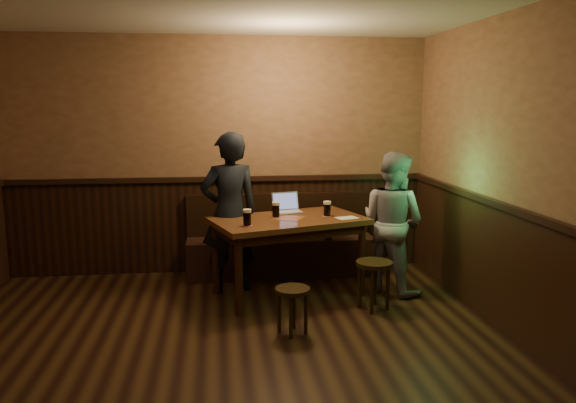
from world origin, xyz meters
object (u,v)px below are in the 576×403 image
(stool_right, at_px, (374,271))
(person_grey, at_px, (392,222))
(pint_left, at_px, (247,217))
(pint_mid, at_px, (276,210))
(person_suit, at_px, (230,213))
(pint_right, at_px, (327,209))
(laptop, at_px, (287,207))
(bench, at_px, (280,248))
(pub_table, at_px, (288,228))
(stool_left, at_px, (292,297))

(stool_right, distance_m, person_grey, 0.73)
(stool_right, distance_m, pint_left, 1.35)
(pint_mid, height_order, person_suit, person_suit)
(pint_mid, distance_m, pint_right, 0.55)
(pint_mid, bearing_deg, stool_right, -33.50)
(laptop, bearing_deg, pint_right, -47.65)
(pint_mid, relative_size, person_grey, 0.11)
(laptop, height_order, person_suit, person_suit)
(bench, height_order, pub_table, bench)
(pint_mid, bearing_deg, pub_table, -23.12)
(bench, height_order, person_suit, person_suit)
(pint_left, height_order, person_grey, person_grey)
(stool_left, bearing_deg, bench, 86.95)
(pint_right, bearing_deg, laptop, 145.02)
(bench, relative_size, pub_table, 1.26)
(person_suit, bearing_deg, pint_left, 92.71)
(pub_table, distance_m, laptop, 0.37)
(pint_right, bearing_deg, pint_left, -156.91)
(stool_left, bearing_deg, person_grey, 39.97)
(pint_mid, xyz_separation_m, person_grey, (1.25, -0.07, -0.15))
(stool_right, xyz_separation_m, pint_mid, (-0.90, 0.60, 0.52))
(person_suit, bearing_deg, pint_right, 157.11)
(bench, bearing_deg, pint_right, -59.38)
(stool_left, relative_size, pint_right, 2.56)
(bench, bearing_deg, pint_mid, -99.92)
(stool_right, xyz_separation_m, person_grey, (0.34, 0.53, 0.37))
(stool_right, relative_size, pint_right, 2.98)
(pint_left, distance_m, pint_mid, 0.49)
(stool_right, bearing_deg, pint_right, 121.02)
(bench, xyz_separation_m, pint_mid, (-0.12, -0.71, 0.60))
(pint_left, bearing_deg, pint_mid, 49.13)
(bench, distance_m, pint_mid, 0.94)
(pint_mid, relative_size, pint_right, 1.01)
(pub_table, relative_size, pint_mid, 10.59)
(person_suit, xyz_separation_m, person_grey, (1.73, -0.23, -0.10))
(stool_left, bearing_deg, pint_right, 64.53)
(bench, relative_size, person_suit, 1.27)
(pint_left, bearing_deg, pub_table, 35.61)
(bench, bearing_deg, pint_left, -112.44)
(stool_right, distance_m, laptop, 1.26)
(bench, height_order, stool_right, bench)
(person_suit, bearing_deg, stool_left, 98.36)
(pub_table, distance_m, stool_left, 1.11)
(pub_table, bearing_deg, pint_right, -11.10)
(stool_left, xyz_separation_m, laptop, (0.12, 1.36, 0.55))
(pint_left, bearing_deg, stool_left, -63.87)
(pint_left, relative_size, laptop, 0.48)
(bench, xyz_separation_m, person_suit, (-0.61, -0.55, 0.55))
(bench, height_order, stool_left, bench)
(pub_table, bearing_deg, pint_mid, 139.00)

